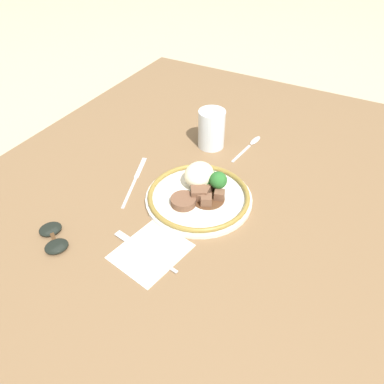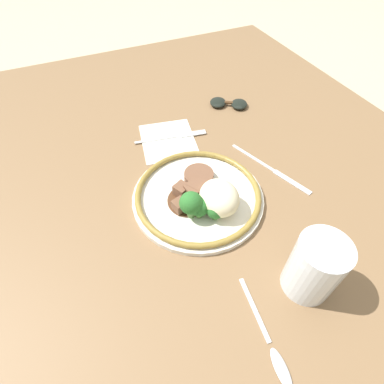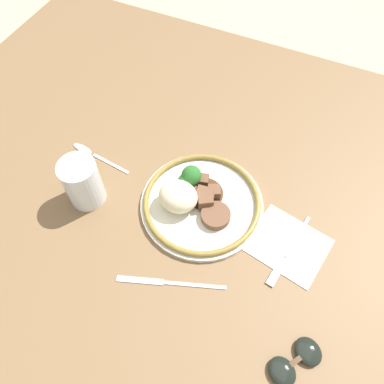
% 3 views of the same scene
% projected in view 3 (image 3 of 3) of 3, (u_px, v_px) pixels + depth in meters
% --- Properties ---
extents(ground_plane, '(8.00, 8.00, 0.00)m').
position_uv_depth(ground_plane, '(197.00, 214.00, 0.86)').
color(ground_plane, tan).
extents(dining_table, '(1.52, 1.19, 0.05)m').
position_uv_depth(dining_table, '(197.00, 209.00, 0.84)').
color(dining_table, brown).
rests_on(dining_table, ground).
extents(napkin, '(0.17, 0.15, 0.00)m').
position_uv_depth(napkin, '(288.00, 245.00, 0.77)').
color(napkin, silver).
rests_on(napkin, dining_table).
extents(plate, '(0.27, 0.27, 0.07)m').
position_uv_depth(plate, '(197.00, 200.00, 0.80)').
color(plate, silver).
rests_on(plate, dining_table).
extents(juice_glass, '(0.08, 0.08, 0.11)m').
position_uv_depth(juice_glass, '(83.00, 184.00, 0.79)').
color(juice_glass, '#F4AD19').
rests_on(juice_glass, dining_table).
extents(fork, '(0.04, 0.18, 0.00)m').
position_uv_depth(fork, '(286.00, 256.00, 0.75)').
color(fork, silver).
rests_on(fork, napkin).
extents(knife, '(0.21, 0.08, 0.00)m').
position_uv_depth(knife, '(167.00, 283.00, 0.72)').
color(knife, silver).
rests_on(knife, dining_table).
extents(spoon, '(0.17, 0.03, 0.01)m').
position_uv_depth(spoon, '(89.00, 152.00, 0.89)').
color(spoon, silver).
rests_on(spoon, dining_table).
extents(sunglasses, '(0.10, 0.11, 0.02)m').
position_uv_depth(sunglasses, '(295.00, 361.00, 0.64)').
color(sunglasses, black).
rests_on(sunglasses, dining_table).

